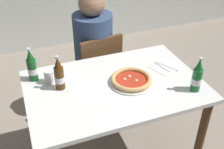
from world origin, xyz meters
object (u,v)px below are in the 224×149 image
pizza_margherita_near (131,80)px  beer_bottle_right (32,67)px  dining_table_main (114,97)px  napkin_with_cutlery (165,67)px  diner_seated (94,58)px  chair_behind_table (97,70)px  beer_bottle_left (59,75)px  paper_cup (50,76)px  beer_bottle_center (197,77)px

pizza_margherita_near → beer_bottle_right: (-0.62, 0.28, 0.08)m
dining_table_main → napkin_with_cutlery: 0.45m
diner_seated → napkin_with_cutlery: (0.38, -0.59, 0.17)m
chair_behind_table → beer_bottle_left: size_ratio=3.44×
dining_table_main → pizza_margherita_near: size_ratio=3.88×
chair_behind_table → napkin_with_cutlery: bearing=116.0°
napkin_with_cutlery → paper_cup: 0.85m
beer_bottle_center → paper_cup: beer_bottle_center is taller
chair_behind_table → paper_cup: 0.71m
napkin_with_cutlery → paper_cup: bearing=172.4°
diner_seated → pizza_margherita_near: 0.71m
dining_table_main → beer_bottle_center: 0.58m
beer_bottle_right → paper_cup: bearing=-35.6°
chair_behind_table → beer_bottle_center: (0.41, -0.86, 0.37)m
beer_bottle_center → beer_bottle_right: same height
pizza_margherita_near → beer_bottle_left: 0.49m
beer_bottle_right → chair_behind_table: bearing=31.8°
pizza_margherita_near → beer_bottle_center: beer_bottle_center is taller
chair_behind_table → beer_bottle_right: bearing=23.4°
diner_seated → beer_bottle_left: diner_seated is taller
chair_behind_table → napkin_with_cutlery: 0.71m
diner_seated → beer_bottle_right: size_ratio=4.89×
beer_bottle_center → napkin_with_cutlery: (-0.05, 0.32, -0.10)m
diner_seated → paper_cup: bearing=-134.0°
dining_table_main → pizza_margherita_near: pizza_margherita_near is taller
paper_cup → beer_bottle_right: bearing=144.4°
beer_bottle_center → paper_cup: bearing=154.2°
dining_table_main → diner_seated: (0.05, 0.66, -0.05)m
diner_seated → paper_cup: diner_seated is taller
beer_bottle_left → beer_bottle_center: size_ratio=1.00×
diner_seated → pizza_margherita_near: size_ratio=3.91×
pizza_margherita_near → beer_bottle_center: size_ratio=1.25×
beer_bottle_left → beer_bottle_right: size_ratio=1.00×
beer_bottle_left → paper_cup: beer_bottle_left is taller
beer_bottle_center → napkin_with_cutlery: 0.34m
chair_behind_table → beer_bottle_center: bearing=107.4°
dining_table_main → paper_cup: 0.48m
diner_seated → beer_bottle_center: size_ratio=4.89×
beer_bottle_center → beer_bottle_left: bearing=158.1°
chair_behind_table → beer_bottle_right: 0.77m
diner_seated → beer_bottle_left: 0.75m
pizza_margherita_near → beer_bottle_left: beer_bottle_left is taller
beer_bottle_right → napkin_with_cutlery: (0.94, -0.18, -0.10)m
beer_bottle_left → napkin_with_cutlery: (0.79, -0.02, -0.10)m
chair_behind_table → diner_seated: 0.11m
beer_bottle_center → paper_cup: (-0.88, 0.43, -0.06)m
dining_table_main → beer_bottle_right: 0.61m
dining_table_main → napkin_with_cutlery: napkin_with_cutlery is taller
chair_behind_table → diner_seated: diner_seated is taller
beer_bottle_left → beer_bottle_center: (0.83, -0.33, 0.00)m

